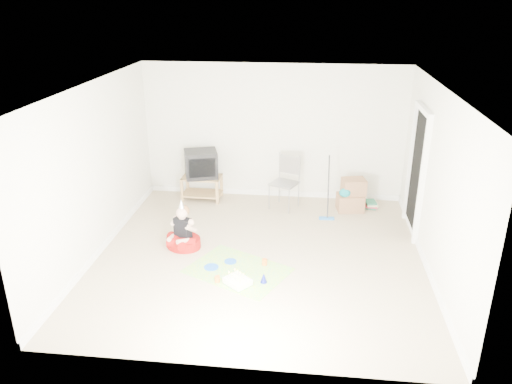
# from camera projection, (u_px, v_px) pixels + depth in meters

# --- Properties ---
(ground) EXTENTS (5.00, 5.00, 0.00)m
(ground) POSITION_uv_depth(u_px,v_px,m) (259.00, 256.00, 7.73)
(ground) COLOR tan
(ground) RESTS_ON ground
(doorway_recess) EXTENTS (0.02, 0.90, 2.05)m
(doorway_recess) POSITION_uv_depth(u_px,v_px,m) (417.00, 174.00, 8.20)
(doorway_recess) COLOR black
(doorway_recess) RESTS_ON ground
(tv_stand) EXTENTS (0.76, 0.49, 0.47)m
(tv_stand) POSITION_uv_depth(u_px,v_px,m) (202.00, 186.00, 9.74)
(tv_stand) COLOR #9C7646
(tv_stand) RESTS_ON ground
(crt_tv) EXTENTS (0.73, 0.66, 0.52)m
(crt_tv) POSITION_uv_depth(u_px,v_px,m) (201.00, 164.00, 9.57)
(crt_tv) COLOR black
(crt_tv) RESTS_ON tv_stand
(folding_chair) EXTENTS (0.60, 0.59, 1.01)m
(folding_chair) POSITION_uv_depth(u_px,v_px,m) (284.00, 183.00, 9.27)
(folding_chair) COLOR #99989E
(folding_chair) RESTS_ON ground
(cardboard_boxes) EXTENTS (0.54, 0.45, 0.61)m
(cardboard_boxes) POSITION_uv_depth(u_px,v_px,m) (351.00, 196.00, 9.24)
(cardboard_boxes) COLOR #936847
(cardboard_boxes) RESTS_ON ground
(floor_mop) EXTENTS (0.28, 0.37, 1.10)m
(floor_mop) POSITION_uv_depth(u_px,v_px,m) (327.00, 206.00, 8.88)
(floor_mop) COLOR blue
(floor_mop) RESTS_ON ground
(book_pile) EXTENTS (0.27, 0.33, 0.13)m
(book_pile) POSITION_uv_depth(u_px,v_px,m) (371.00, 204.00, 9.45)
(book_pile) COLOR #226648
(book_pile) RESTS_ON ground
(seated_woman) EXTENTS (0.75, 0.75, 0.82)m
(seated_woman) POSITION_uv_depth(u_px,v_px,m) (183.00, 237.00, 7.94)
(seated_woman) COLOR #9C110E
(seated_woman) RESTS_ON ground
(party_mat) EXTENTS (1.69, 1.52, 0.01)m
(party_mat) POSITION_uv_depth(u_px,v_px,m) (238.00, 270.00, 7.32)
(party_mat) COLOR #F73490
(party_mat) RESTS_ON ground
(birthday_cake) EXTENTS (0.43, 0.43, 0.15)m
(birthday_cake) POSITION_uv_depth(u_px,v_px,m) (238.00, 282.00, 6.95)
(birthday_cake) COLOR white
(birthday_cake) RESTS_ON party_mat
(blue_plate_near) EXTENTS (0.26, 0.26, 0.01)m
(blue_plate_near) POSITION_uv_depth(u_px,v_px,m) (230.00, 261.00, 7.54)
(blue_plate_near) COLOR blue
(blue_plate_near) RESTS_ON party_mat
(blue_plate_far) EXTENTS (0.31, 0.31, 0.01)m
(blue_plate_far) POSITION_uv_depth(u_px,v_px,m) (211.00, 267.00, 7.38)
(blue_plate_far) COLOR blue
(blue_plate_far) RESTS_ON party_mat
(orange_cup_near) EXTENTS (0.11, 0.11, 0.09)m
(orange_cup_near) POSITION_uv_depth(u_px,v_px,m) (265.00, 262.00, 7.44)
(orange_cup_near) COLOR orange
(orange_cup_near) RESTS_ON party_mat
(orange_cup_far) EXTENTS (0.11, 0.11, 0.09)m
(orange_cup_far) POSITION_uv_depth(u_px,v_px,m) (217.00, 279.00, 7.01)
(orange_cup_far) COLOR orange
(orange_cup_far) RESTS_ON party_mat
(blue_party_hat) EXTENTS (0.12, 0.12, 0.14)m
(blue_party_hat) POSITION_uv_depth(u_px,v_px,m) (264.00, 278.00, 6.99)
(blue_party_hat) COLOR #1821AA
(blue_party_hat) RESTS_ON party_mat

